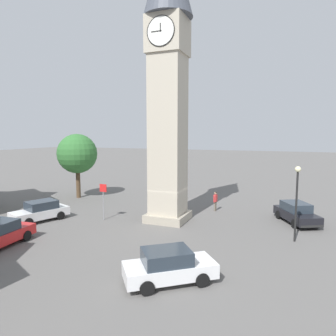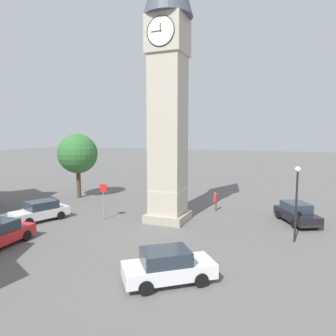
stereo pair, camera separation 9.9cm
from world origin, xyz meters
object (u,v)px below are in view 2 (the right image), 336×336
(pedestrian, at_px, (216,199))
(car_silver_kerb, at_px, (297,213))
(road_sign, at_px, (103,196))
(lamp_post, at_px, (297,191))
(car_white_side, at_px, (41,211))
(tree, at_px, (78,154))
(clock_tower, at_px, (168,51))
(car_red_corner, at_px, (168,266))

(pedestrian, bearing_deg, car_silver_kerb, 169.36)
(pedestrian, distance_m, road_sign, 9.54)
(car_silver_kerb, bearing_deg, lamp_post, 87.97)
(car_white_side, height_order, lamp_post, lamp_post)
(pedestrian, distance_m, tree, 14.96)
(pedestrian, bearing_deg, road_sign, 38.47)
(clock_tower, relative_size, lamp_post, 4.60)
(pedestrian, bearing_deg, car_white_side, 34.05)
(tree, bearing_deg, lamp_post, 164.97)
(lamp_post, bearing_deg, pedestrian, -41.40)
(car_white_side, xyz_separation_m, lamp_post, (-18.06, -2.42, 2.41))
(tree, relative_size, lamp_post, 1.41)
(clock_tower, xyz_separation_m, road_sign, (4.70, 1.71, -10.76))
(car_silver_kerb, height_order, tree, tree)
(car_silver_kerb, relative_size, lamp_post, 0.94)
(road_sign, bearing_deg, tree, -40.00)
(clock_tower, height_order, car_silver_kerb, clock_tower)
(clock_tower, distance_m, car_white_side, 15.41)
(car_red_corner, bearing_deg, lamp_post, -124.56)
(car_red_corner, distance_m, pedestrian, 13.30)
(car_red_corner, bearing_deg, road_sign, -41.23)
(road_sign, bearing_deg, lamp_post, -178.47)
(car_silver_kerb, height_order, road_sign, road_sign)
(clock_tower, distance_m, road_sign, 11.86)
(car_red_corner, relative_size, lamp_post, 0.91)
(car_white_side, xyz_separation_m, road_sign, (-4.34, -2.05, 1.14))
(car_silver_kerb, height_order, pedestrian, pedestrian)
(tree, height_order, road_sign, tree)
(lamp_post, bearing_deg, car_red_corner, 55.44)
(car_silver_kerb, bearing_deg, pedestrian, -10.64)
(tree, relative_size, road_sign, 2.37)
(car_red_corner, height_order, lamp_post, lamp_post)
(lamp_post, bearing_deg, clock_tower, -8.45)
(clock_tower, distance_m, car_red_corner, 15.40)
(car_red_corner, relative_size, pedestrian, 2.53)
(car_white_side, xyz_separation_m, tree, (2.75, -8.00, 3.82))
(car_red_corner, bearing_deg, tree, -40.67)
(clock_tower, height_order, car_white_side, clock_tower)
(clock_tower, bearing_deg, car_white_side, 22.56)
(clock_tower, bearing_deg, pedestrian, -123.02)
(car_red_corner, distance_m, lamp_post, 9.68)
(road_sign, bearing_deg, car_white_side, 25.29)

